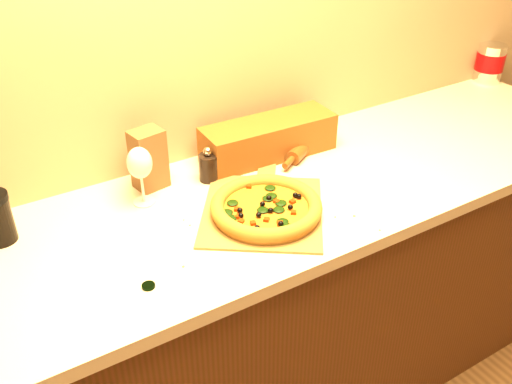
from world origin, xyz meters
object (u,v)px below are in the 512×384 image
Objects in this scene: rolling_pin at (307,143)px; coffee_canister at (490,63)px; pizza_peel at (263,208)px; pepper_grinder at (209,167)px; wine_glass at (140,164)px; pizza at (266,207)px.

rolling_pin is 1.04m from coffee_canister.
pizza_peel is 0.24m from pepper_grinder.
wine_glass is at bearing -176.07° from pepper_grinder.
wine_glass is (-0.27, 0.21, 0.12)m from pizza_peel.
pepper_grinder is at bearing 100.02° from pizza.
pepper_grinder is at bearing 3.93° from wine_glass.
coffee_canister is (1.03, 0.11, 0.06)m from rolling_pin.
pepper_grinder is 0.63× the size of wine_glass.
pizza is at bearing -79.98° from pepper_grinder.
wine_glass is at bearing 137.65° from pizza.
pizza reaches higher than rolling_pin.
pizza is 1.41m from coffee_canister.
wine_glass is at bearing 178.10° from pizza_peel.
pepper_grinder is (-0.05, 0.22, 0.04)m from pizza_peel.
pizza_peel is 0.37m from wine_glass.
rolling_pin is (0.33, 0.26, -0.00)m from pizza.
coffee_canister is 1.63m from wine_glass.
wine_glass reaches higher than rolling_pin.
rolling_pin is at bearing 38.31° from pizza.
wine_glass is (-0.59, -0.02, 0.10)m from rolling_pin.
pizza_peel is 0.04m from pizza.
rolling_pin is at bearing 70.93° from pizza_peel.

